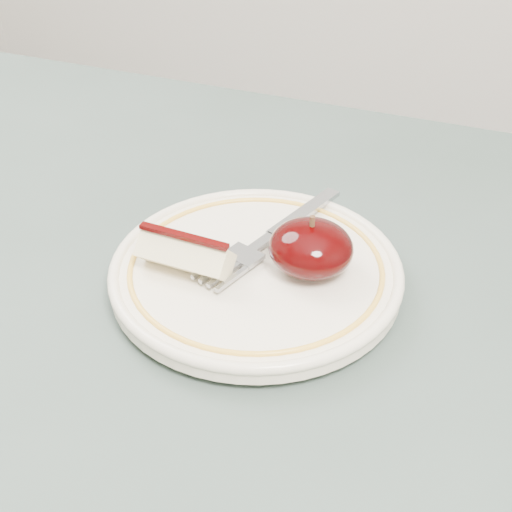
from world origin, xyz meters
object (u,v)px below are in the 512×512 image
(table, at_px, (93,431))
(apple_half, at_px, (311,248))
(plate, at_px, (256,271))
(fork, at_px, (271,236))

(table, relative_size, apple_half, 14.20)
(apple_half, bearing_deg, table, -136.62)
(plate, bearing_deg, fork, 91.74)
(plate, distance_m, fork, 0.04)
(table, xyz_separation_m, fork, (0.09, 0.15, 0.11))
(apple_half, distance_m, fork, 0.05)
(apple_half, height_order, fork, apple_half)
(table, relative_size, fork, 5.50)
(plate, bearing_deg, table, -129.38)
(apple_half, bearing_deg, fork, 149.94)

